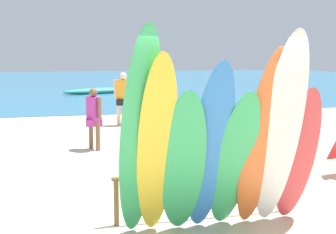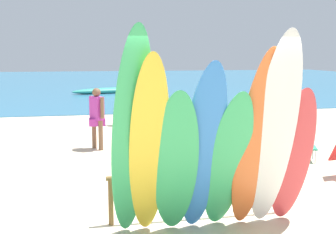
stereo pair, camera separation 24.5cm
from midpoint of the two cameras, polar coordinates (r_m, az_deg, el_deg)
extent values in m
plane|color=beige|center=(19.87, -6.27, 1.64)|extent=(60.00, 60.00, 0.00)
cube|color=teal|center=(36.54, -8.63, 4.68)|extent=(60.00, 40.00, 0.02)
cylinder|color=brown|center=(6.02, -6.34, -11.01)|extent=(0.07, 0.07, 0.65)
cylinder|color=brown|center=(6.70, 15.98, -9.24)|extent=(0.07, 0.07, 0.65)
cylinder|color=brown|center=(6.15, 5.51, -7.37)|extent=(2.64, 0.06, 0.06)
ellipsoid|color=#38B266|center=(5.13, -3.46, -2.82)|extent=(0.55, 1.05, 2.65)
ellipsoid|color=yellow|center=(5.18, -1.18, -4.35)|extent=(0.52, 1.05, 2.36)
ellipsoid|color=#38B266|center=(5.35, 2.35, -6.32)|extent=(0.63, 0.88, 1.93)
ellipsoid|color=#337AD1|center=(5.38, 5.88, -4.46)|extent=(0.56, 0.94, 2.26)
ellipsoid|color=#38B266|center=(5.61, 9.14, -5.89)|extent=(0.63, 0.86, 1.90)
ellipsoid|color=orange|center=(5.63, 12.66, -3.21)|extent=(0.60, 0.89, 2.42)
ellipsoid|color=white|center=(5.66, 15.00, -2.20)|extent=(0.63, 1.02, 2.62)
ellipsoid|color=#D13D42|center=(6.02, 17.21, -5.08)|extent=(0.56, 0.75, 1.92)
cylinder|color=tan|center=(11.46, -2.46, -1.47)|extent=(0.11, 0.11, 0.72)
cylinder|color=tan|center=(11.75, -2.28, -1.22)|extent=(0.11, 0.11, 0.72)
cube|color=orange|center=(11.56, -2.38, 0.13)|extent=(0.39, 0.24, 0.17)
cube|color=#B23399|center=(11.52, -2.39, 1.80)|extent=(0.29, 0.41, 0.56)
sphere|color=tan|center=(11.48, -2.40, 3.70)|extent=(0.20, 0.20, 0.20)
cylinder|color=tan|center=(11.28, -2.54, 1.82)|extent=(0.09, 0.09, 0.50)
cylinder|color=tan|center=(11.75, -2.24, 2.09)|extent=(0.09, 0.09, 0.50)
cylinder|color=brown|center=(10.80, -9.02, -2.17)|extent=(0.11, 0.11, 0.72)
cylinder|color=brown|center=(10.55, -8.16, -2.40)|extent=(0.11, 0.11, 0.72)
cube|color=#B23399|center=(10.62, -8.63, -0.67)|extent=(0.39, 0.24, 0.17)
cube|color=#B23399|center=(10.57, -8.67, 1.15)|extent=(0.35, 0.42, 0.57)
sphere|color=brown|center=(10.53, -8.72, 3.23)|extent=(0.20, 0.20, 0.20)
cylinder|color=brown|center=(10.77, -9.36, 1.43)|extent=(0.09, 0.09, 0.50)
cylinder|color=brown|center=(10.37, -7.97, 1.20)|extent=(0.09, 0.09, 0.50)
cylinder|color=beige|center=(14.17, -5.28, 0.62)|extent=(0.13, 0.13, 0.83)
cylinder|color=beige|center=(14.04, -4.00, 0.57)|extent=(0.13, 0.13, 0.83)
cube|color=black|center=(14.06, -4.66, 2.00)|extent=(0.44, 0.27, 0.20)
cube|color=orange|center=(14.02, -4.68, 3.58)|extent=(0.48, 0.40, 0.65)
sphere|color=beige|center=(13.99, -4.70, 5.38)|extent=(0.23, 0.23, 0.23)
cylinder|color=beige|center=(14.13, -5.70, 3.75)|extent=(0.10, 0.10, 0.58)
cylinder|color=beige|center=(13.92, -3.64, 3.70)|extent=(0.10, 0.10, 0.58)
cylinder|color=#B7B7BC|center=(9.74, 17.02, -4.92)|extent=(0.02, 0.02, 0.28)
cylinder|color=#B7B7BC|center=(9.80, 19.47, -4.96)|extent=(0.02, 0.02, 0.28)
cylinder|color=#B7B7BC|center=(10.11, 16.79, -4.43)|extent=(0.02, 0.02, 0.28)
cylinder|color=#B7B7BC|center=(10.16, 19.15, -4.47)|extent=(0.02, 0.02, 0.28)
cube|color=#2D9370|center=(9.92, 18.15, -3.82)|extent=(0.63, 0.61, 0.03)
cube|color=#2D9370|center=(10.20, 17.97, -1.98)|extent=(0.56, 0.44, 0.51)
cylinder|color=#B7B7BC|center=(8.31, 15.32, -7.13)|extent=(0.02, 0.02, 0.28)
cylinder|color=#B7B7BC|center=(8.49, 17.90, -6.90)|extent=(0.02, 0.02, 0.28)
cylinder|color=#B7B7BC|center=(8.64, 14.25, -6.50)|extent=(0.02, 0.02, 0.28)
cylinder|color=#B7B7BC|center=(8.82, 16.75, -6.29)|extent=(0.02, 0.02, 0.28)
cube|color=red|center=(8.52, 16.10, -5.69)|extent=(0.51, 0.46, 0.03)
cube|color=red|center=(8.76, 15.20, -3.50)|extent=(0.51, 0.27, 0.51)
ellipsoid|color=teal|center=(25.41, -7.29, 3.45)|extent=(4.56, 1.86, 0.36)
camera|label=1|loc=(0.12, -89.15, 0.13)|focal=46.44mm
camera|label=2|loc=(0.12, 90.85, -0.13)|focal=46.44mm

